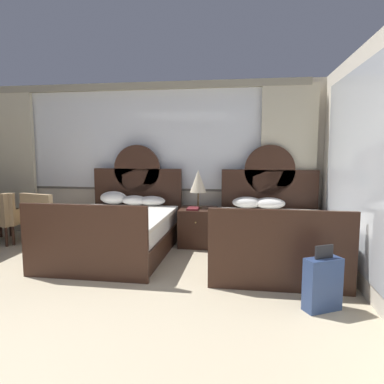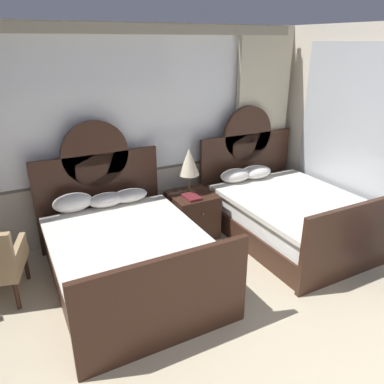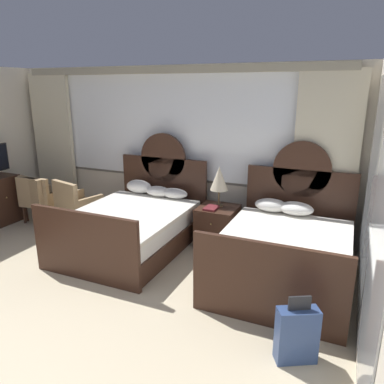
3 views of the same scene
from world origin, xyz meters
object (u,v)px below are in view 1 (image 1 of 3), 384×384
at_px(nightstand_between_beds, 198,227).
at_px(armchair_by_window_centre, 3,215).
at_px(book_on_nightstand, 193,209).
at_px(suitcase_on_floor, 323,284).
at_px(bed_near_mirror, 272,236).
at_px(table_lamp_on_nightstand, 198,182).
at_px(armchair_by_window_right, 3,215).
at_px(bed_near_window, 118,230).
at_px(armchair_by_window_left, 46,216).

distance_m(nightstand_between_beds, armchair_by_window_centre, 3.25).
height_order(book_on_nightstand, suitcase_on_floor, suitcase_on_floor).
height_order(bed_near_mirror, suitcase_on_floor, bed_near_mirror).
distance_m(bed_near_mirror, armchair_by_window_centre, 4.36).
bearing_deg(table_lamp_on_nightstand, suitcase_on_floor, -55.10).
distance_m(bed_near_mirror, nightstand_between_beds, 1.28).
height_order(table_lamp_on_nightstand, armchair_by_window_right, table_lamp_on_nightstand).
distance_m(bed_near_window, nightstand_between_beds, 1.29).
relative_size(bed_near_window, book_on_nightstand, 8.28).
bearing_deg(nightstand_between_beds, book_on_nightstand, -119.44).
relative_size(bed_near_window, nightstand_between_beds, 3.57).
relative_size(bed_near_mirror, suitcase_on_floor, 3.34).
distance_m(armchair_by_window_centre, suitcase_on_floor, 5.05).
bearing_deg(armchair_by_window_centre, suitcase_on_floor, -20.58).
bearing_deg(bed_near_mirror, book_on_nightstand, 157.43).
bearing_deg(table_lamp_on_nightstand, nightstand_between_beds, -79.09).
bearing_deg(book_on_nightstand, suitcase_on_floor, -51.81).
distance_m(armchair_by_window_left, suitcase_on_floor, 4.33).
distance_m(nightstand_between_beds, armchair_by_window_left, 2.48).
relative_size(bed_near_mirror, armchair_by_window_right, 2.53).
distance_m(bed_near_window, armchair_by_window_left, 1.36).
xyz_separation_m(nightstand_between_beds, book_on_nightstand, (-0.07, -0.12, 0.32)).
height_order(armchair_by_window_left, armchair_by_window_right, same).
xyz_separation_m(book_on_nightstand, armchair_by_window_right, (-3.17, -0.21, -0.16)).
distance_m(nightstand_between_beds, table_lamp_on_nightstand, 0.73).
bearing_deg(book_on_nightstand, nightstand_between_beds, 60.56).
xyz_separation_m(table_lamp_on_nightstand, armchair_by_window_right, (-3.22, -0.39, -0.57)).
xyz_separation_m(bed_near_mirror, book_on_nightstand, (-1.19, 0.50, 0.27)).
bearing_deg(suitcase_on_floor, armchair_by_window_left, 155.82).
relative_size(armchair_by_window_left, armchair_by_window_right, 1.00).
relative_size(bed_near_window, suitcase_on_floor, 3.34).
bearing_deg(nightstand_between_beds, bed_near_mirror, -28.48).
xyz_separation_m(nightstand_between_beds, armchair_by_window_centre, (-3.23, -0.33, 0.16)).
distance_m(bed_near_mirror, suitcase_on_floor, 1.54).
height_order(book_on_nightstand, armchair_by_window_centre, armchair_by_window_centre).
bearing_deg(bed_near_mirror, armchair_by_window_left, 175.45).
relative_size(bed_near_window, armchair_by_window_right, 2.53).
distance_m(nightstand_between_beds, armchair_by_window_right, 3.25).
height_order(bed_near_window, suitcase_on_floor, bed_near_window).
distance_m(armchair_by_window_right, suitcase_on_floor, 5.05).
distance_m(armchair_by_window_left, armchair_by_window_centre, 0.77).
relative_size(book_on_nightstand, armchair_by_window_centre, 0.30).
distance_m(book_on_nightstand, armchair_by_window_right, 3.18).
height_order(bed_near_window, book_on_nightstand, bed_near_window).
xyz_separation_m(nightstand_between_beds, table_lamp_on_nightstand, (-0.01, 0.06, 0.73)).
bearing_deg(bed_near_mirror, nightstand_between_beds, 151.52).
bearing_deg(armchair_by_window_left, table_lamp_on_nightstand, 9.00).
bearing_deg(suitcase_on_floor, table_lamp_on_nightstand, 124.90).
xyz_separation_m(table_lamp_on_nightstand, book_on_nightstand, (-0.05, -0.18, -0.41)).
bearing_deg(book_on_nightstand, bed_near_mirror, -22.57).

